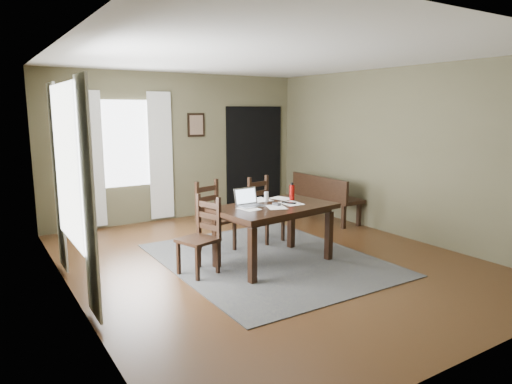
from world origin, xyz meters
TOP-DOWN VIEW (x-y plane):
  - ground at (0.00, 0.00)m, footprint 5.00×6.00m
  - room_shell at (0.00, 0.00)m, footprint 5.02×6.02m
  - rug at (0.00, 0.00)m, footprint 2.60×3.20m
  - dining_table at (-0.02, -0.18)m, footprint 1.67×1.14m
  - chair_end at (-1.00, 0.01)m, footprint 0.53×0.53m
  - chair_back_left at (-0.42, 0.78)m, footprint 0.55×0.55m
  - chair_back_right at (0.48, 0.81)m, footprint 0.51×0.52m
  - bench at (2.14, 1.32)m, footprint 0.48×1.49m
  - laptop at (-0.31, -0.01)m, footprint 0.35×0.28m
  - computer_mouse at (0.01, -0.19)m, footprint 0.08×0.11m
  - tv_remote at (0.23, -0.17)m, footprint 0.15×0.19m
  - drinking_glass at (0.04, 0.10)m, footprint 0.07×0.07m
  - water_bottle at (0.41, 0.01)m, footprint 0.09×0.09m
  - paper_a at (-0.40, -0.17)m, footprint 0.25×0.31m
  - paper_b at (0.25, -0.19)m, footprint 0.25×0.32m
  - paper_c at (0.03, 0.25)m, footprint 0.25×0.33m
  - paper_d at (0.35, 0.17)m, footprint 0.30×0.34m
  - paper_e at (-0.06, -0.28)m, footprint 0.31×0.35m
  - window_left at (-2.47, 0.20)m, footprint 0.01×1.30m
  - window_back at (-1.00, 2.97)m, footprint 1.00×0.01m
  - curtain_left_near at (-2.44, -0.62)m, footprint 0.03×0.48m
  - curtain_left_far at (-2.44, 1.02)m, footprint 0.03×0.48m
  - curtain_back_left at (-1.62, 2.94)m, footprint 0.44×0.03m
  - curtain_back_right at (-0.38, 2.94)m, footprint 0.44×0.03m
  - framed_picture at (0.35, 2.97)m, footprint 0.34×0.03m
  - doorway_back at (1.65, 2.97)m, footprint 1.30×0.03m

SIDE VIEW (x-z plane):
  - ground at x=0.00m, z-range -0.01..0.00m
  - rug at x=0.00m, z-range 0.00..0.01m
  - chair_end at x=-1.00m, z-range -0.01..0.96m
  - chair_back_right at x=0.48m, z-range -0.01..0.99m
  - chair_back_left at x=-0.42m, z-range -0.01..1.00m
  - bench at x=2.14m, z-range 0.08..0.92m
  - dining_table at x=-0.02m, z-range 0.31..1.09m
  - paper_a at x=-0.40m, z-range 0.79..0.80m
  - paper_d at x=0.35m, z-range 0.79..0.80m
  - paper_e at x=-0.06m, z-range 0.79..0.80m
  - paper_b at x=0.25m, z-range 0.79..0.80m
  - paper_c at x=0.03m, z-range 0.79..0.80m
  - tv_remote at x=0.23m, z-range 0.79..0.81m
  - computer_mouse at x=0.01m, z-range 0.79..0.83m
  - laptop at x=-0.31m, z-range 0.74..0.97m
  - drinking_glass at x=0.04m, z-range 0.79..0.93m
  - water_bottle at x=0.41m, z-range 0.78..1.03m
  - doorway_back at x=1.65m, z-range 0.00..2.10m
  - curtain_left_near at x=-2.44m, z-range 0.05..2.35m
  - curtain_left_far at x=-2.44m, z-range 0.05..2.35m
  - curtain_back_left at x=-1.62m, z-range 0.05..2.35m
  - curtain_back_right at x=-0.38m, z-range 0.05..2.35m
  - window_left at x=-2.47m, z-range 0.60..2.30m
  - window_back at x=-1.00m, z-range 0.70..2.20m
  - framed_picture at x=0.35m, z-range 1.53..1.97m
  - room_shell at x=0.00m, z-range 0.45..3.16m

